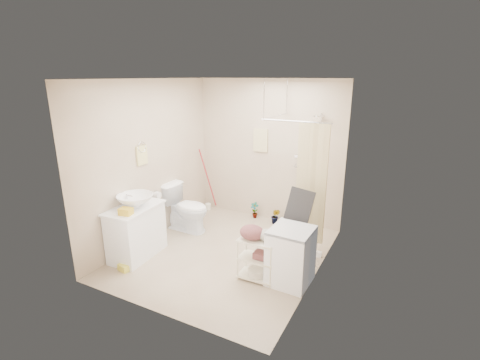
# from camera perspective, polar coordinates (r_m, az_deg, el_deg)

# --- Properties ---
(floor) EXTENTS (3.20, 3.20, 0.00)m
(floor) POSITION_cam_1_polar(r_m,az_deg,el_deg) (5.52, -2.29, -11.84)
(floor) COLOR tan
(floor) RESTS_ON ground
(ceiling) EXTENTS (2.80, 3.20, 0.04)m
(ceiling) POSITION_cam_1_polar(r_m,az_deg,el_deg) (4.84, -2.66, 16.26)
(ceiling) COLOR silver
(ceiling) RESTS_ON ground
(wall_back) EXTENTS (2.80, 0.04, 2.60)m
(wall_back) POSITION_cam_1_polar(r_m,az_deg,el_deg) (6.42, 4.66, 4.67)
(wall_back) COLOR beige
(wall_back) RESTS_ON ground
(wall_front) EXTENTS (2.80, 0.04, 2.60)m
(wall_front) POSITION_cam_1_polar(r_m,az_deg,el_deg) (3.79, -14.57, -4.52)
(wall_front) COLOR beige
(wall_front) RESTS_ON ground
(wall_left) EXTENTS (0.04, 3.20, 2.60)m
(wall_left) POSITION_cam_1_polar(r_m,az_deg,el_deg) (5.83, -14.51, 2.93)
(wall_left) COLOR beige
(wall_left) RESTS_ON ground
(wall_right) EXTENTS (0.04, 3.20, 2.60)m
(wall_right) POSITION_cam_1_polar(r_m,az_deg,el_deg) (4.52, 13.13, -0.94)
(wall_right) COLOR beige
(wall_right) RESTS_ON ground
(vanity) EXTENTS (0.56, 0.93, 0.79)m
(vanity) POSITION_cam_1_polar(r_m,az_deg,el_deg) (5.50, -16.64, -8.10)
(vanity) COLOR white
(vanity) RESTS_ON ground
(sink) EXTENTS (0.56, 0.56, 0.18)m
(sink) POSITION_cam_1_polar(r_m,az_deg,el_deg) (5.33, -16.82, -3.27)
(sink) COLOR white
(sink) RESTS_ON vanity
(counter_basket) EXTENTS (0.19, 0.16, 0.10)m
(counter_basket) POSITION_cam_1_polar(r_m,az_deg,el_deg) (5.08, -18.22, -4.91)
(counter_basket) COLOR gold
(counter_basket) RESTS_ON vanity
(floor_basket) EXTENTS (0.28, 0.23, 0.13)m
(floor_basket) POSITION_cam_1_polar(r_m,az_deg,el_deg) (5.30, -18.41, -13.24)
(floor_basket) COLOR #F1EB4A
(floor_basket) RESTS_ON ground
(toilet) EXTENTS (0.83, 0.49, 0.83)m
(toilet) POSITION_cam_1_polar(r_m,az_deg,el_deg) (6.19, -8.77, -4.49)
(toilet) COLOR white
(toilet) RESTS_ON ground
(mop) EXTENTS (0.15, 0.15, 1.26)m
(mop) POSITION_cam_1_polar(r_m,az_deg,el_deg) (7.00, -5.39, 0.02)
(mop) COLOR maroon
(mop) RESTS_ON ground
(potted_plant_a) EXTENTS (0.17, 0.12, 0.31)m
(potted_plant_a) POSITION_cam_1_polar(r_m,az_deg,el_deg) (6.71, 2.40, -4.96)
(potted_plant_a) COLOR #95582B
(potted_plant_a) RESTS_ON ground
(potted_plant_b) EXTENTS (0.17, 0.13, 0.30)m
(potted_plant_b) POSITION_cam_1_polar(r_m,az_deg,el_deg) (6.48, 5.85, -5.92)
(potted_plant_b) COLOR brown
(potted_plant_b) RESTS_ON ground
(hanging_towel) EXTENTS (0.28, 0.03, 0.42)m
(hanging_towel) POSITION_cam_1_polar(r_m,az_deg,el_deg) (6.42, 3.39, 6.51)
(hanging_towel) COLOR beige
(hanging_towel) RESTS_ON wall_back
(towel_ring) EXTENTS (0.04, 0.22, 0.34)m
(towel_ring) POSITION_cam_1_polar(r_m,az_deg,el_deg) (5.64, -15.82, 4.14)
(towel_ring) COLOR #E8DC86
(towel_ring) RESTS_ON wall_left
(tp_holder) EXTENTS (0.08, 0.12, 0.14)m
(tp_holder) POSITION_cam_1_polar(r_m,az_deg,el_deg) (6.00, -13.51, -2.39)
(tp_holder) COLOR white
(tp_holder) RESTS_ON wall_left
(shower) EXTENTS (1.10, 1.10, 2.10)m
(shower) POSITION_cam_1_polar(r_m,az_deg,el_deg) (5.70, 10.32, 0.29)
(shower) COLOR white
(shower) RESTS_ON ground
(shampoo_bottle_a) EXTENTS (0.09, 0.09, 0.22)m
(shampoo_bottle_a) POSITION_cam_1_polar(r_m,az_deg,el_deg) (6.10, 9.84, 5.05)
(shampoo_bottle_a) COLOR white
(shampoo_bottle_a) RESTS_ON shower
(shampoo_bottle_b) EXTENTS (0.09, 0.10, 0.19)m
(shampoo_bottle_b) POSITION_cam_1_polar(r_m,az_deg,el_deg) (6.09, 10.26, 4.88)
(shampoo_bottle_b) COLOR #47659D
(shampoo_bottle_b) RESTS_ON shower
(washing_machine) EXTENTS (0.54, 0.56, 0.76)m
(washing_machine) POSITION_cam_1_polar(r_m,az_deg,el_deg) (4.69, 8.32, -12.21)
(washing_machine) COLOR white
(washing_machine) RESTS_ON ground
(laundry_rack) EXTENTS (0.51, 0.30, 0.70)m
(laundry_rack) POSITION_cam_1_polar(r_m,az_deg,el_deg) (4.73, 2.93, -12.26)
(laundry_rack) COLOR #EDE7CA
(laundry_rack) RESTS_ON ground
(ironing_board) EXTENTS (0.34, 0.11, 1.20)m
(ironing_board) POSITION_cam_1_polar(r_m,az_deg,el_deg) (4.90, 8.71, -8.03)
(ironing_board) COLOR black
(ironing_board) RESTS_ON ground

